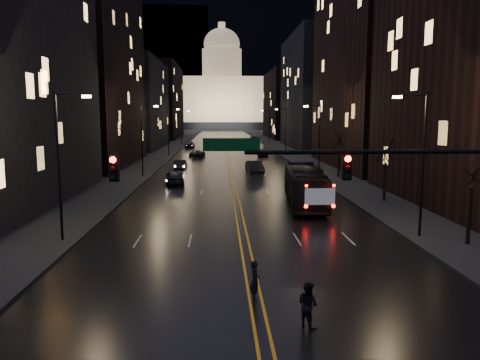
{
  "coord_description": "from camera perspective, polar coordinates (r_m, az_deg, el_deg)",
  "views": [
    {
      "loc": [
        -1.45,
        -17.96,
        7.62
      ],
      "look_at": [
        -0.17,
        11.69,
        3.5
      ],
      "focal_mm": 35.0,
      "sensor_mm": 36.0,
      "label": 1
    }
  ],
  "objects": [
    {
      "name": "center_line",
      "position": [
        148.16,
        -1.92,
        4.97
      ],
      "size": [
        0.62,
        320.0,
        0.01
      ],
      "primitive_type": "cube",
      "color": "orange",
      "rests_on": "road"
    },
    {
      "name": "receding_car_c",
      "position": [
        113.63,
        1.31,
        4.39
      ],
      "size": [
        2.34,
        4.72,
        1.32
      ],
      "primitive_type": "imported",
      "rotation": [
        0.0,
        0.0,
        -0.11
      ],
      "color": "black",
      "rests_on": "ground"
    },
    {
      "name": "tree_right_mid",
      "position": [
        42.61,
        17.38,
        3.38
      ],
      "size": [
        2.4,
        2.4,
        6.65
      ],
      "color": "black",
      "rests_on": "ground"
    },
    {
      "name": "streetlamp_right_mid",
      "position": [
        59.3,
        9.5,
        5.35
      ],
      "size": [
        2.13,
        0.25,
        9.0
      ],
      "color": "black",
      "rests_on": "ground"
    },
    {
      "name": "building_left_dist",
      "position": [
        159.23,
        -9.66,
        9.37
      ],
      "size": [
        12.0,
        40.0,
        24.0
      ],
      "primitive_type": "cube",
      "color": "black",
      "rests_on": "ground"
    },
    {
      "name": "building_left_far",
      "position": [
        111.71,
        -12.72,
        8.94
      ],
      "size": [
        12.0,
        34.0,
        20.0
      ],
      "primitive_type": "cube",
      "color": "black",
      "rests_on": "ground"
    },
    {
      "name": "streetlamp_left_far",
      "position": [
        88.49,
        -8.6,
        6.18
      ],
      "size": [
        2.13,
        0.25,
        9.0
      ],
      "color": "black",
      "rests_on": "ground"
    },
    {
      "name": "road",
      "position": [
        148.16,
        -1.92,
        4.96
      ],
      "size": [
        20.0,
        320.0,
        0.02
      ],
      "primitive_type": "cube",
      "color": "black",
      "rests_on": "ground"
    },
    {
      "name": "building_right_dist",
      "position": [
        159.58,
        5.68,
        9.08
      ],
      "size": [
        12.0,
        40.0,
        22.0
      ],
      "primitive_type": "cube",
      "color": "black",
      "rests_on": "ground"
    },
    {
      "name": "mountain_ridge",
      "position": [
        404.21,
        3.57,
        16.06
      ],
      "size": [
        520.0,
        60.0,
        130.0
      ],
      "primitive_type": "cube",
      "color": "black",
      "rests_on": "ground"
    },
    {
      "name": "sidewalk_left",
      "position": [
        148.68,
        -7.35,
        4.94
      ],
      "size": [
        8.0,
        320.0,
        0.16
      ],
      "primitive_type": "cube",
      "color": "black",
      "rests_on": "ground"
    },
    {
      "name": "receding_car_a",
      "position": [
        61.27,
        1.8,
        1.56
      ],
      "size": [
        2.31,
        5.29,
        1.69
      ],
      "primitive_type": "imported",
      "rotation": [
        0.0,
        0.0,
        0.1
      ],
      "color": "black",
      "rests_on": "ground"
    },
    {
      "name": "capitol",
      "position": [
        268.13,
        -2.2,
        9.94
      ],
      "size": [
        90.0,
        50.0,
        58.5
      ],
      "color": "black",
      "rests_on": "ground"
    },
    {
      "name": "ground",
      "position": [
        19.56,
        2.04,
        -15.02
      ],
      "size": [
        900.0,
        900.0,
        0.0
      ],
      "primitive_type": "plane",
      "color": "black",
      "rests_on": "ground"
    },
    {
      "name": "building_left_mid",
      "position": [
        74.84,
        -18.05,
        12.42
      ],
      "size": [
        12.0,
        30.0,
        28.0
      ],
      "primitive_type": "cube",
      "color": "black",
      "rests_on": "ground"
    },
    {
      "name": "oncoming_car_c",
      "position": [
        85.95,
        -5.21,
        3.25
      ],
      "size": [
        2.97,
        5.26,
        1.39
      ],
      "primitive_type": "imported",
      "rotation": [
        0.0,
        0.0,
        3.0
      ],
      "color": "black",
      "rests_on": "ground"
    },
    {
      "name": "streetlamp_left_mid",
      "position": [
        58.77,
        -11.7,
        5.27
      ],
      "size": [
        2.13,
        0.25,
        9.0
      ],
      "color": "black",
      "rests_on": "ground"
    },
    {
      "name": "pedestrian_a",
      "position": [
        19.77,
        1.83,
        -12.15
      ],
      "size": [
        0.45,
        0.64,
        1.68
      ],
      "primitive_type": "imported",
      "rotation": [
        0.0,
        0.0,
        1.64
      ],
      "color": "black",
      "rests_on": "ground"
    },
    {
      "name": "streetlamp_right_near",
      "position": [
        30.64,
        21.15,
        2.63
      ],
      "size": [
        2.13,
        0.25,
        9.0
      ],
      "color": "black",
      "rests_on": "ground"
    },
    {
      "name": "oncoming_car_b",
      "position": [
        66.4,
        -7.24,
        1.87
      ],
      "size": [
        1.56,
        4.32,
        1.42
      ],
      "primitive_type": "imported",
      "rotation": [
        0.0,
        0.0,
        3.13
      ],
      "color": "black",
      "rests_on": "ground"
    },
    {
      "name": "tree_right_far",
      "position": [
        57.88,
        12.02,
        4.67
      ],
      "size": [
        2.4,
        2.4,
        6.65
      ],
      "color": "black",
      "rests_on": "ground"
    },
    {
      "name": "bus",
      "position": [
        40.04,
        7.91,
        -0.74
      ],
      "size": [
        3.8,
        12.09,
        3.31
      ],
      "primitive_type": "imported",
      "rotation": [
        0.0,
        0.0,
        -0.09
      ],
      "color": "black",
      "rests_on": "ground"
    },
    {
      "name": "receding_car_b",
      "position": [
        85.37,
        2.79,
        3.31
      ],
      "size": [
        2.11,
        4.75,
        1.59
      ],
      "primitive_type": "imported",
      "rotation": [
        0.0,
        0.0,
        -0.05
      ],
      "color": "black",
      "rests_on": "ground"
    },
    {
      "name": "building_right_mid",
      "position": [
        112.36,
        9.21,
        10.55
      ],
      "size": [
        12.0,
        34.0,
        26.0
      ],
      "primitive_type": "cube",
      "color": "black",
      "rests_on": "ground"
    },
    {
      "name": "pedestrian_b",
      "position": [
        17.62,
        8.26,
        -14.78
      ],
      "size": [
        0.87,
        0.93,
        1.7
      ],
      "primitive_type": "imported",
      "rotation": [
        0.0,
        0.0,
        2.24
      ],
      "color": "black",
      "rests_on": "ground"
    },
    {
      "name": "traffic_signal",
      "position": [
        19.57,
        19.63,
        0.05
      ],
      "size": [
        17.29,
        0.45,
        7.0
      ],
      "color": "black",
      "rests_on": "ground"
    },
    {
      "name": "streetlamp_left_near",
      "position": [
        29.59,
        -20.93,
        2.47
      ],
      "size": [
        2.13,
        0.25,
        9.0
      ],
      "color": "black",
      "rests_on": "ground"
    },
    {
      "name": "streetlamp_right_dist",
      "position": [
        118.62,
        3.48,
        6.67
      ],
      "size": [
        2.13,
        0.25,
        9.0
      ],
      "color": "black",
      "rests_on": "ground"
    },
    {
      "name": "streetlamp_right_far",
      "position": [
        88.85,
        5.49,
        6.24
      ],
      "size": [
        2.13,
        0.25,
        9.0
      ],
      "color": "black",
      "rests_on": "ground"
    },
    {
      "name": "tree_right_near",
      "position": [
        29.87,
        26.47,
        1.13
      ],
      "size": [
        2.4,
        2.4,
        6.65
      ],
      "color": "black",
      "rests_on": "ground"
    },
    {
      "name": "streetlamp_left_dist",
      "position": [
        118.36,
        -7.06,
        6.62
      ],
      "size": [
        2.13,
        0.25,
        9.0
      ],
      "color": "black",
      "rests_on": "ground"
    },
    {
      "name": "sidewalk_right",
      "position": [
        148.96,
        3.49,
        4.99
      ],
      "size": [
        8.0,
        320.0,
        0.16
      ],
      "primitive_type": "cube",
      "color": "black",
      "rests_on": "ground"
    },
    {
      "name": "building_right_tall",
      "position": [
        72.47,
        16.3,
        16.63
      ],
      "size": [
        12.0,
        30.0,
        38.0
      ],
      "primitive_type": "cube",
      "color": "black",
      "rests_on": "ground"
    },
    {
      "name": "oncoming_car_d",
      "position": [
        110.69,
        -6.14,
        4.33
      ],
      "size": [
        2.33,
        5.54,
        1.6
      ],
      "primitive_type": "imported",
      "rotation": [
        0.0,
        0.0,
        3.16
      ],
      "color": "black",
      "rests_on": "ground"
    },
    {
      "name": "oncoming_car_a",
      "position": [
        52.26,
        -7.97,
        0.38
      ],
      "size": [
        2.6,
        5.15,
        1.68
      ],
      "primitive_type": "imported",
      "rotation": [
        0.0,
        0.0,
        3.27
      ],
      "color": "black",
      "rests_on": "ground"
    },
    {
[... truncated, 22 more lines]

